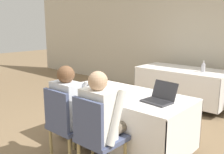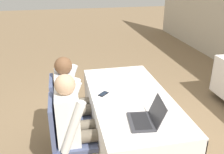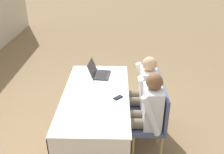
# 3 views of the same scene
# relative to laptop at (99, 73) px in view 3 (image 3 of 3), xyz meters

# --- Properties ---
(ground_plane) EXTENTS (24.00, 24.00, 0.00)m
(ground_plane) POSITION_rel_laptop_xyz_m (-0.54, 0.01, -0.78)
(ground_plane) COLOR #846B4C
(conference_table_near) EXTENTS (1.76, 0.87, 0.74)m
(conference_table_near) POSITION_rel_laptop_xyz_m (-0.54, 0.01, -0.22)
(conference_table_near) COLOR white
(conference_table_near) RESTS_ON ground_plane
(laptop) EXTENTS (0.36, 0.34, 0.22)m
(laptop) POSITION_rel_laptop_xyz_m (0.00, 0.00, 0.00)
(laptop) COLOR #333338
(laptop) RESTS_ON conference_table_near
(cell_phone) EXTENTS (0.13, 0.14, 0.01)m
(cell_phone) POSITION_rel_laptop_xyz_m (-0.64, -0.29, -0.04)
(cell_phone) COLOR black
(cell_phone) RESTS_ON conference_table_near
(paper_beside_laptop) EXTENTS (0.24, 0.32, 0.00)m
(paper_beside_laptop) POSITION_rel_laptop_xyz_m (-1.22, -0.20, -0.04)
(paper_beside_laptop) COLOR white
(paper_beside_laptop) RESTS_ON conference_table_near
(chair_near_left) EXTENTS (0.44, 0.44, 0.91)m
(chair_near_left) POSITION_rel_laptop_xyz_m (-0.79, -0.73, -0.28)
(chair_near_left) COLOR tan
(chair_near_left) RESTS_ON ground_plane
(chair_near_right) EXTENTS (0.44, 0.44, 0.91)m
(chair_near_right) POSITION_rel_laptop_xyz_m (-0.29, -0.73, -0.28)
(chair_near_right) COLOR tan
(chair_near_right) RESTS_ON ground_plane
(person_checkered_shirt) EXTENTS (0.50, 0.52, 1.17)m
(person_checkered_shirt) POSITION_rel_laptop_xyz_m (-0.79, -0.63, -0.12)
(person_checkered_shirt) COLOR #665B4C
(person_checkered_shirt) RESTS_ON ground_plane
(person_white_shirt) EXTENTS (0.50, 0.52, 1.17)m
(person_white_shirt) POSITION_rel_laptop_xyz_m (-0.29, -0.63, -0.12)
(person_white_shirt) COLOR #665B4C
(person_white_shirt) RESTS_ON ground_plane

